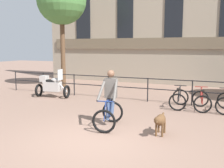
{
  "coord_description": "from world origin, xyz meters",
  "views": [
    {
      "loc": [
        3.08,
        -5.79,
        2.4
      ],
      "look_at": [
        -0.69,
        2.86,
        1.05
      ],
      "focal_mm": 42.0,
      "sensor_mm": 36.0,
      "label": 1
    }
  ],
  "objects_px": {
    "dog": "(160,121)",
    "cyclist_with_bike": "(110,102)",
    "parked_motorcycle": "(52,86)",
    "parked_bicycle_near_lamp": "(179,99)",
    "parked_bicycle_mid_left": "(201,101)"
  },
  "relations": [
    {
      "from": "cyclist_with_bike",
      "to": "dog",
      "type": "bearing_deg",
      "value": -18.94
    },
    {
      "from": "parked_motorcycle",
      "to": "parked_bicycle_near_lamp",
      "type": "relative_size",
      "value": 1.45
    },
    {
      "from": "parked_bicycle_near_lamp",
      "to": "parked_bicycle_mid_left",
      "type": "bearing_deg",
      "value": 177.09
    },
    {
      "from": "parked_motorcycle",
      "to": "cyclist_with_bike",
      "type": "bearing_deg",
      "value": -132.46
    },
    {
      "from": "parked_bicycle_near_lamp",
      "to": "parked_bicycle_mid_left",
      "type": "relative_size",
      "value": 0.95
    },
    {
      "from": "dog",
      "to": "parked_motorcycle",
      "type": "relative_size",
      "value": 0.58
    },
    {
      "from": "cyclist_with_bike",
      "to": "dog",
      "type": "height_order",
      "value": "cyclist_with_bike"
    },
    {
      "from": "dog",
      "to": "cyclist_with_bike",
      "type": "bearing_deg",
      "value": 169.65
    },
    {
      "from": "parked_motorcycle",
      "to": "parked_bicycle_near_lamp",
      "type": "xyz_separation_m",
      "value": [
        5.89,
        0.22,
        -0.2
      ]
    },
    {
      "from": "cyclist_with_bike",
      "to": "parked_motorcycle",
      "type": "xyz_separation_m",
      "value": [
        -4.36,
        3.07,
        -0.2
      ]
    },
    {
      "from": "dog",
      "to": "parked_motorcycle",
      "type": "height_order",
      "value": "parked_motorcycle"
    },
    {
      "from": "parked_bicycle_mid_left",
      "to": "dog",
      "type": "bearing_deg",
      "value": 68.3
    },
    {
      "from": "cyclist_with_bike",
      "to": "parked_motorcycle",
      "type": "distance_m",
      "value": 5.34
    },
    {
      "from": "parked_bicycle_near_lamp",
      "to": "parked_bicycle_mid_left",
      "type": "height_order",
      "value": "same"
    },
    {
      "from": "parked_bicycle_near_lamp",
      "to": "dog",
      "type": "bearing_deg",
      "value": 88.24
    }
  ]
}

